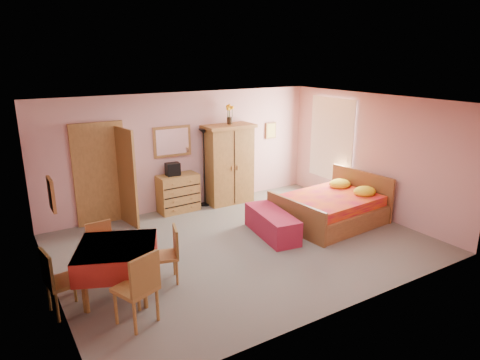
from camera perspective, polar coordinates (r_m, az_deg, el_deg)
floor at (r=7.99m, az=0.53°, el=-8.56°), size 6.50×6.50×0.00m
ceiling at (r=7.29m, az=0.58°, el=10.31°), size 6.50×6.50×0.00m
wall_back at (r=9.68m, az=-7.40°, el=3.88°), size 6.50×0.10×2.60m
wall_front at (r=5.70m, az=14.18°, el=-5.45°), size 6.50×0.10×2.60m
wall_left at (r=6.50m, az=-24.52°, el=-3.75°), size 0.10×5.00×2.60m
wall_right at (r=9.62m, az=17.16°, el=3.21°), size 0.10×5.00×2.60m
doorway at (r=9.13m, az=-18.15°, el=0.65°), size 1.06×0.12×2.15m
window at (r=10.37m, az=12.13°, el=5.33°), size 0.08×1.40×1.95m
picture_left at (r=5.81m, az=-23.86°, el=-1.78°), size 0.04×0.32×0.42m
picture_back at (r=10.77m, az=4.13°, el=6.60°), size 0.30×0.04×0.40m
chest_of_drawers at (r=9.58m, az=-8.23°, el=-1.74°), size 0.90×0.47×0.84m
wall_mirror at (r=9.49m, az=-9.02°, el=5.10°), size 0.86×0.09×0.67m
stereo at (r=9.40m, az=-8.96°, el=1.43°), size 0.31×0.24×0.28m
floor_lamp at (r=9.77m, az=-4.78°, el=1.64°), size 0.30×0.30×1.79m
wardrobe at (r=9.93m, az=-1.48°, el=2.11°), size 1.18×0.62×1.85m
sunflower_vase at (r=9.81m, az=-1.41°, el=8.75°), size 0.18×0.18×0.45m
bed at (r=9.01m, az=11.90°, el=-2.74°), size 2.18×1.78×0.95m
bench at (r=8.31m, az=4.28°, el=-5.83°), size 0.73×1.48×0.47m
dining_table at (r=6.51m, az=-15.89°, el=-11.53°), size 1.41×1.41×0.79m
chair_south at (r=5.79m, az=-13.79°, el=-13.76°), size 0.60×0.60×1.02m
chair_north at (r=7.03m, az=-17.70°, el=-9.09°), size 0.42×0.42×0.88m
chair_west at (r=6.32m, az=-22.39°, el=-12.28°), size 0.48×0.48×0.94m
chair_east at (r=6.70m, az=-10.03°, el=-9.86°), size 0.49×0.49×0.87m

